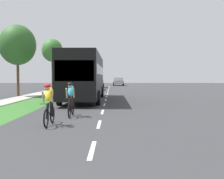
{
  "coord_description": "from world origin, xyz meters",
  "views": [
    {
      "loc": [
        0.5,
        -1.53,
        1.84
      ],
      "look_at": [
        0.48,
        19.64,
        0.86
      ],
      "focal_mm": 44.38,
      "sensor_mm": 36.0,
      "label": 1
    }
  ],
  "objects_px": {
    "pickup_silver": "(119,82)",
    "street_tree_near": "(18,45)",
    "cyclist_trailing": "(71,99)",
    "bus_black": "(85,75)",
    "street_tree_far": "(52,50)",
    "sedan_red": "(95,84)",
    "suv_blue": "(98,82)",
    "cyclist_lead": "(49,104)"
  },
  "relations": [
    {
      "from": "sedan_red",
      "to": "suv_blue",
      "type": "relative_size",
      "value": 0.91
    },
    {
      "from": "sedan_red",
      "to": "suv_blue",
      "type": "distance_m",
      "value": 8.47
    },
    {
      "from": "sedan_red",
      "to": "street_tree_near",
      "type": "bearing_deg",
      "value": -116.69
    },
    {
      "from": "cyclist_lead",
      "to": "suv_blue",
      "type": "distance_m",
      "value": 36.12
    },
    {
      "from": "cyclist_lead",
      "to": "street_tree_far",
      "type": "relative_size",
      "value": 0.24
    },
    {
      "from": "sedan_red",
      "to": "pickup_silver",
      "type": "distance_m",
      "value": 20.01
    },
    {
      "from": "cyclist_lead",
      "to": "sedan_red",
      "type": "xyz_separation_m",
      "value": [
        -0.04,
        27.65,
        -0.04
      ]
    },
    {
      "from": "bus_black",
      "to": "sedan_red",
      "type": "distance_m",
      "value": 16.54
    },
    {
      "from": "sedan_red",
      "to": "cyclist_lead",
      "type": "bearing_deg",
      "value": -89.91
    },
    {
      "from": "sedan_red",
      "to": "street_tree_near",
      "type": "height_order",
      "value": "street_tree_near"
    },
    {
      "from": "street_tree_near",
      "to": "bus_black",
      "type": "bearing_deg",
      "value": -31.68
    },
    {
      "from": "bus_black",
      "to": "street_tree_near",
      "type": "bearing_deg",
      "value": 148.32
    },
    {
      "from": "pickup_silver",
      "to": "street_tree_near",
      "type": "height_order",
      "value": "street_tree_near"
    },
    {
      "from": "sedan_red",
      "to": "bus_black",
      "type": "bearing_deg",
      "value": -89.08
    },
    {
      "from": "suv_blue",
      "to": "pickup_silver",
      "type": "xyz_separation_m",
      "value": [
        3.79,
        11.19,
        -0.12
      ]
    },
    {
      "from": "cyclist_trailing",
      "to": "sedan_red",
      "type": "distance_m",
      "value": 25.29
    },
    {
      "from": "cyclist_lead",
      "to": "street_tree_near",
      "type": "xyz_separation_m",
      "value": [
        -6.31,
        15.19,
        3.93
      ]
    },
    {
      "from": "cyclist_trailing",
      "to": "suv_blue",
      "type": "distance_m",
      "value": 33.75
    },
    {
      "from": "bus_black",
      "to": "street_tree_far",
      "type": "bearing_deg",
      "value": 109.54
    },
    {
      "from": "cyclist_trailing",
      "to": "bus_black",
      "type": "bearing_deg",
      "value": 91.65
    },
    {
      "from": "suv_blue",
      "to": "street_tree_near",
      "type": "relative_size",
      "value": 0.71
    },
    {
      "from": "cyclist_trailing",
      "to": "sedan_red",
      "type": "bearing_deg",
      "value": 91.17
    },
    {
      "from": "cyclist_trailing",
      "to": "street_tree_far",
      "type": "xyz_separation_m",
      "value": [
        -6.56,
        26.56,
        4.73
      ]
    },
    {
      "from": "street_tree_far",
      "to": "sedan_red",
      "type": "bearing_deg",
      "value": -11.89
    },
    {
      "from": "cyclist_lead",
      "to": "pickup_silver",
      "type": "xyz_separation_m",
      "value": [
        3.7,
        47.31,
        0.02
      ]
    },
    {
      "from": "cyclist_lead",
      "to": "bus_black",
      "type": "bearing_deg",
      "value": 88.87
    },
    {
      "from": "sedan_red",
      "to": "pickup_silver",
      "type": "height_order",
      "value": "pickup_silver"
    },
    {
      "from": "pickup_silver",
      "to": "street_tree_near",
      "type": "bearing_deg",
      "value": -107.31
    },
    {
      "from": "pickup_silver",
      "to": "sedan_red",
      "type": "bearing_deg",
      "value": -100.79
    },
    {
      "from": "bus_black",
      "to": "pickup_silver",
      "type": "distance_m",
      "value": 36.34
    },
    {
      "from": "cyclist_trailing",
      "to": "street_tree_near",
      "type": "distance_m",
      "value": 15.03
    },
    {
      "from": "bus_black",
      "to": "street_tree_near",
      "type": "height_order",
      "value": "street_tree_near"
    },
    {
      "from": "street_tree_near",
      "to": "street_tree_far",
      "type": "height_order",
      "value": "street_tree_far"
    },
    {
      "from": "cyclist_lead",
      "to": "cyclist_trailing",
      "type": "xyz_separation_m",
      "value": [
        0.47,
        2.37,
        0.0
      ]
    },
    {
      "from": "suv_blue",
      "to": "street_tree_near",
      "type": "distance_m",
      "value": 22.16
    },
    {
      "from": "suv_blue",
      "to": "pickup_silver",
      "type": "height_order",
      "value": "suv_blue"
    },
    {
      "from": "suv_blue",
      "to": "pickup_silver",
      "type": "relative_size",
      "value": 0.92
    },
    {
      "from": "pickup_silver",
      "to": "street_tree_far",
      "type": "bearing_deg",
      "value": -118.03
    },
    {
      "from": "bus_black",
      "to": "suv_blue",
      "type": "bearing_deg",
      "value": 90.72
    },
    {
      "from": "cyclist_lead",
      "to": "street_tree_far",
      "type": "xyz_separation_m",
      "value": [
        -6.09,
        28.92,
        4.73
      ]
    },
    {
      "from": "street_tree_far",
      "to": "street_tree_near",
      "type": "bearing_deg",
      "value": -90.95
    },
    {
      "from": "suv_blue",
      "to": "street_tree_far",
      "type": "relative_size",
      "value": 0.65
    }
  ]
}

